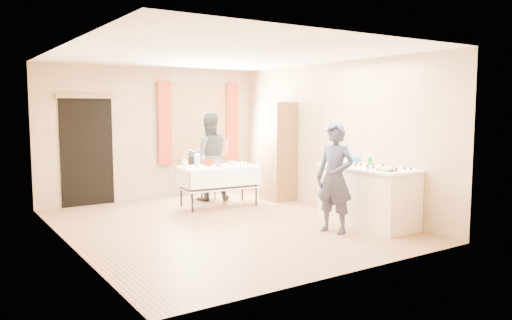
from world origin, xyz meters
TOP-DOWN VIEW (x-y plane):
  - floor at (0.00, 0.00)m, footprint 4.50×5.50m
  - ceiling at (0.00, 0.00)m, footprint 4.50×5.50m
  - wall_back at (0.00, 2.76)m, footprint 4.50×0.02m
  - wall_front at (0.00, -2.76)m, footprint 4.50×0.02m
  - wall_left at (-2.26, 0.00)m, footprint 0.02×5.50m
  - wall_right at (2.26, 0.00)m, footprint 0.02×5.50m
  - window_frame at (1.00, 2.72)m, footprint 1.32×0.06m
  - window_pane at (1.00, 2.71)m, footprint 1.20×0.02m
  - curtain_left at (0.22, 2.67)m, footprint 0.28×0.06m
  - curtain_right at (1.78, 2.67)m, footprint 0.28×0.06m
  - doorway at (-1.30, 2.73)m, footprint 0.95×0.04m
  - door_lintel at (-1.30, 2.70)m, footprint 1.05×0.06m
  - cabinet at (1.99, 1.26)m, footprint 0.50×0.60m
  - counter at (1.89, -1.24)m, footprint 0.76×1.59m
  - party_table at (0.68, 1.31)m, footprint 1.47×0.84m
  - chair at (0.78, 2.17)m, footprint 0.45×0.45m
  - girl at (1.15, -1.30)m, footprint 0.82×0.74m
  - woman at (0.81, 1.96)m, footprint 1.23×1.15m
  - soda_can at (2.09, -1.08)m, footprint 0.07×0.07m
  - mixing_bowl at (1.68, -1.77)m, footprint 0.36×0.36m
  - foam_block at (1.88, -0.66)m, footprint 0.16×0.11m
  - blue_basket at (2.08, -0.60)m, footprint 0.33×0.25m
  - pitcher at (0.23, 1.27)m, footprint 0.11×0.11m
  - cup_red at (0.51, 1.40)m, footprint 0.22×0.22m
  - cup_rainbow at (0.61, 1.18)m, footprint 0.18×0.18m
  - small_bowl at (1.01, 1.39)m, footprint 0.30×0.30m
  - pastry_tray at (1.16, 1.15)m, footprint 0.33×0.28m
  - bottle at (0.10, 1.54)m, footprint 0.10×0.10m
  - cake_balls at (1.85, -1.38)m, footprint 0.50×1.12m

SIDE VIEW (x-z plane):
  - floor at x=0.00m, z-range -0.02..0.00m
  - chair at x=0.78m, z-range -0.19..0.75m
  - party_table at x=0.68m, z-range 0.07..0.82m
  - counter at x=1.89m, z-range 0.00..0.91m
  - pastry_tray at x=1.16m, z-range 0.75..0.77m
  - small_bowl at x=1.01m, z-range 0.75..0.81m
  - girl at x=1.15m, z-range 0.00..1.59m
  - cup_rainbow at x=0.61m, z-range 0.75..0.87m
  - cup_red at x=0.51m, z-range 0.75..0.88m
  - bottle at x=0.10m, z-range 0.75..0.94m
  - pitcher at x=0.23m, z-range 0.75..0.97m
  - woman at x=0.81m, z-range 0.00..1.72m
  - cake_balls at x=1.85m, z-range 0.91..0.95m
  - mixing_bowl at x=1.68m, z-range 0.91..0.96m
  - foam_block at x=1.88m, z-range 0.91..0.99m
  - blue_basket at x=2.08m, z-range 0.91..0.99m
  - cabinet at x=1.99m, z-range 0.00..1.91m
  - soda_can at x=2.09m, z-range 0.91..1.03m
  - doorway at x=-1.30m, z-range 0.00..2.00m
  - wall_back at x=0.00m, z-range 0.00..2.60m
  - wall_front at x=0.00m, z-range 0.00..2.60m
  - wall_left at x=-2.26m, z-range 0.00..2.60m
  - wall_right at x=2.26m, z-range 0.00..2.60m
  - window_frame at x=1.00m, z-range 0.74..2.26m
  - window_pane at x=1.00m, z-range 0.80..2.20m
  - curtain_left at x=0.22m, z-range 0.67..2.33m
  - curtain_right at x=1.78m, z-range 0.67..2.33m
  - door_lintel at x=-1.30m, z-range 1.98..2.06m
  - ceiling at x=0.00m, z-range 2.60..2.62m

